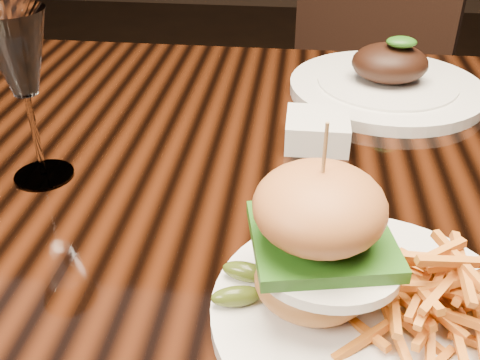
# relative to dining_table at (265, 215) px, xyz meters

# --- Properties ---
(dining_table) EXTENTS (1.60, 0.90, 0.75)m
(dining_table) POSITION_rel_dining_table_xyz_m (0.00, 0.00, 0.00)
(dining_table) COLOR black
(dining_table) RESTS_ON ground
(burger_plate) EXTENTS (0.28, 0.28, 0.19)m
(burger_plate) POSITION_rel_dining_table_xyz_m (0.11, -0.25, 0.13)
(burger_plate) COLOR silver
(burger_plate) RESTS_ON dining_table
(ramekin) EXTENTS (0.11, 0.11, 0.04)m
(ramekin) POSITION_rel_dining_table_xyz_m (0.06, 0.07, 0.10)
(ramekin) COLOR silver
(ramekin) RESTS_ON dining_table
(wine_glass) EXTENTS (0.08, 0.08, 0.21)m
(wine_glass) POSITION_rel_dining_table_xyz_m (-0.27, -0.06, 0.23)
(wine_glass) COLOR white
(wine_glass) RESTS_ON dining_table
(far_dish) EXTENTS (0.31, 0.31, 0.10)m
(far_dish) POSITION_rel_dining_table_xyz_m (0.17, 0.25, 0.10)
(far_dish) COLOR silver
(far_dish) RESTS_ON dining_table
(chair_far) EXTENTS (0.61, 0.61, 0.95)m
(chair_far) POSITION_rel_dining_table_xyz_m (0.18, 0.88, -0.13)
(chair_far) COLOR black
(chair_far) RESTS_ON ground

